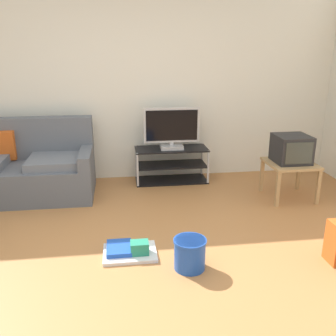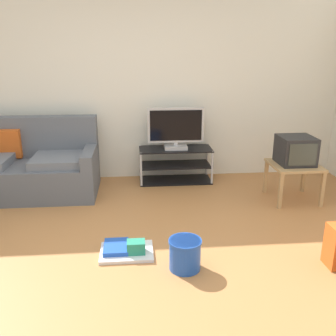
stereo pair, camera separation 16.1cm
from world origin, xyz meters
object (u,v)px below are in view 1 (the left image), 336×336
(couch, at_px, (20,169))
(side_table, at_px, (290,168))
(cleaning_bucket, at_px, (190,253))
(crt_tv, at_px, (291,149))
(tv_stand, at_px, (171,165))
(flat_tv, at_px, (172,129))
(floor_tray, at_px, (129,250))

(couch, distance_m, side_table, 3.29)
(cleaning_bucket, bearing_deg, side_table, 42.68)
(crt_tv, distance_m, cleaning_bucket, 2.09)
(couch, height_order, cleaning_bucket, couch)
(tv_stand, bearing_deg, cleaning_bucket, -94.11)
(crt_tv, xyz_separation_m, cleaning_bucket, (-1.49, -1.39, -0.47))
(tv_stand, height_order, flat_tv, flat_tv)
(couch, height_order, tv_stand, couch)
(couch, relative_size, tv_stand, 1.80)
(crt_tv, distance_m, floor_tray, 2.34)
(tv_stand, relative_size, floor_tray, 2.07)
(tv_stand, distance_m, flat_tv, 0.51)
(cleaning_bucket, distance_m, floor_tray, 0.58)
(flat_tv, height_order, cleaning_bucket, flat_tv)
(couch, xyz_separation_m, crt_tv, (3.25, -0.51, 0.28))
(flat_tv, relative_size, floor_tray, 1.58)
(tv_stand, bearing_deg, side_table, -30.57)
(side_table, bearing_deg, couch, 170.89)
(crt_tv, bearing_deg, floor_tray, -150.79)
(side_table, relative_size, floor_tray, 1.18)
(crt_tv, bearing_deg, cleaning_bucket, -136.99)
(couch, distance_m, crt_tv, 3.30)
(couch, relative_size, flat_tv, 2.37)
(couch, distance_m, tv_stand, 1.94)
(flat_tv, bearing_deg, floor_tray, -109.21)
(tv_stand, bearing_deg, floor_tray, -109.00)
(tv_stand, height_order, crt_tv, crt_tv)
(couch, height_order, side_table, couch)
(flat_tv, bearing_deg, side_table, -29.85)
(tv_stand, relative_size, cleaning_bucket, 3.56)
(side_table, relative_size, crt_tv, 1.38)
(flat_tv, xyz_separation_m, floor_tray, (-0.65, -1.86, -0.70))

